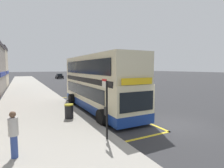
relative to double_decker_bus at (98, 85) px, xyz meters
The scene contains 9 objects.
ground_plane 26.40m from the double_decker_bus, 84.64° to the left, with size 260.00×260.00×0.00m, color #333335.
pavement_near 26.67m from the double_decker_bus, 99.84° to the left, with size 6.00×76.00×0.14m, color #A39E93.
double_decker_bus is the anchor object (origin of this frame).
bus_bay_markings 2.09m from the double_decker_bus, 96.02° to the left, with size 3.01×13.94×0.01m.
bus_stop_sign 6.43m from the double_decker_bus, 109.63° to the right, with size 0.09×0.51×2.79m.
parked_car_grey_ahead 19.25m from the double_decker_bus, 67.12° to the left, with size 2.09×4.20×1.62m.
parked_car_black_across 44.48m from the double_decker_bus, 83.00° to the left, with size 2.09×4.20×1.62m.
pedestrian_waiting_near_sign 8.54m from the double_decker_bus, 134.23° to the right, with size 0.34×0.34×1.74m.
litter_bin 3.75m from the double_decker_bus, 146.20° to the right, with size 0.58×0.58×0.95m.
Camera 1 is at (-8.07, -7.45, 3.44)m, focal length 28.20 mm.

